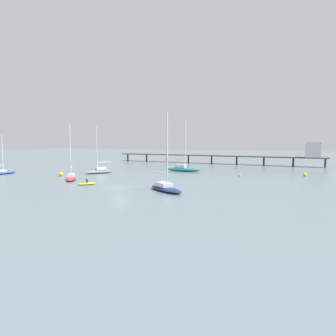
% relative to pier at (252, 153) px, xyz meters
% --- Properties ---
extents(ground_plane, '(400.00, 400.00, 0.00)m').
position_rel_pier_xyz_m(ground_plane, '(-12.62, -54.05, -3.48)').
color(ground_plane, slate).
extents(pier, '(66.15, 9.32, 6.87)m').
position_rel_pier_xyz_m(pier, '(0.00, 0.00, 0.00)').
color(pier, brown).
rests_on(pier, ground_plane).
extents(sailboat_teal, '(8.81, 2.68, 11.75)m').
position_rel_pier_xyz_m(sailboat_teal, '(-12.46, -25.90, -2.74)').
color(sailboat_teal, '#1E727A').
rests_on(sailboat_teal, ground_plane).
extents(sailboat_blue, '(2.27, 6.92, 8.42)m').
position_rel_pier_xyz_m(sailboat_blue, '(-46.35, -46.94, -2.98)').
color(sailboat_blue, '#2D4CB7').
rests_on(sailboat_blue, ground_plane).
extents(sailboat_gray, '(5.11, 6.58, 10.30)m').
position_rel_pier_xyz_m(sailboat_gray, '(-28.08, -37.33, -2.81)').
color(sailboat_gray, gray).
rests_on(sailboat_gray, ground_plane).
extents(sailboat_red, '(5.28, 6.37, 10.13)m').
position_rel_pier_xyz_m(sailboat_red, '(-26.10, -48.80, -2.85)').
color(sailboat_red, red).
rests_on(sailboat_red, ground_plane).
extents(sailboat_navy, '(7.48, 6.49, 11.11)m').
position_rel_pier_xyz_m(sailboat_navy, '(-5.07, -53.81, -2.86)').
color(sailboat_navy, navy).
rests_on(sailboat_navy, ground_plane).
extents(dinghy_yellow, '(2.83, 3.06, 1.14)m').
position_rel_pier_xyz_m(dinghy_yellow, '(-19.35, -52.94, -3.27)').
color(dinghy_yellow, yellow).
rests_on(dinghy_yellow, ground_plane).
extents(mooring_buoy_inner, '(0.50, 0.50, 0.50)m').
position_rel_pier_xyz_m(mooring_buoy_inner, '(1.64, -31.36, -3.23)').
color(mooring_buoy_inner, yellow).
rests_on(mooring_buoy_inner, ground_plane).
extents(mooring_buoy_mid, '(0.84, 0.84, 0.84)m').
position_rel_pier_xyz_m(mooring_buoy_mid, '(-32.00, -44.82, -3.06)').
color(mooring_buoy_mid, yellow).
rests_on(mooring_buoy_mid, ground_plane).
extents(mooring_buoy_near, '(0.72, 0.72, 0.72)m').
position_rel_pier_xyz_m(mooring_buoy_near, '(13.77, -26.05, -3.12)').
color(mooring_buoy_near, yellow).
rests_on(mooring_buoy_near, ground_plane).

